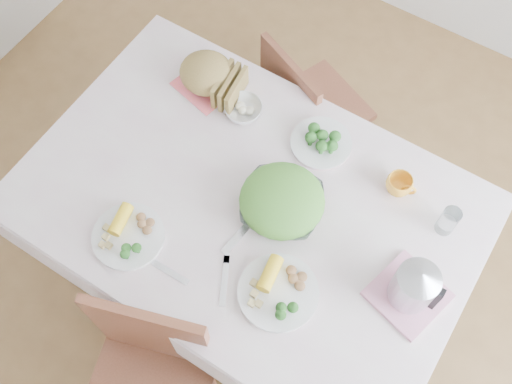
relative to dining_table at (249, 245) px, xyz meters
The scene contains 18 objects.
floor 0.38m from the dining_table, ahead, with size 3.60×3.60×0.00m, color brown.
dining_table is the anchor object (origin of this frame).
tablecloth 0.38m from the dining_table, ahead, with size 1.50×1.00×0.01m, color silver.
chair_far 0.70m from the dining_table, 97.52° to the left, with size 0.37×0.37×0.82m, color brown.
salad_bowl 0.43m from the dining_table, 18.60° to the left, with size 0.26×0.26×0.06m, color white.
dinner_plate_left 0.57m from the dining_table, 128.85° to the right, with size 0.24×0.24×0.02m, color white.
dinner_plate_right 0.52m from the dining_table, 40.78° to the right, with size 0.25×0.25×0.02m, color white.
broccoli_plate 0.52m from the dining_table, 73.51° to the left, with size 0.22×0.22×0.02m, color beige.
napkin 0.64m from the dining_table, 139.61° to the left, with size 0.20×0.20×0.00m, color #F16168.
bread_loaf 0.68m from the dining_table, 139.61° to the left, with size 0.20×0.19×0.12m, color brown.
fruit_bowl 0.54m from the dining_table, 125.24° to the left, with size 0.14×0.14×0.04m, color white.
yellow_mug 0.66m from the dining_table, 37.52° to the left, with size 0.09×0.09×0.07m, color gold.
glass_tumbler 0.79m from the dining_table, 23.83° to the left, with size 0.06×0.06×0.11m, color white.
pink_tray 0.71m from the dining_table, ahead, with size 0.21×0.21×0.02m, color #CC7D98.
electric_kettle 0.78m from the dining_table, ahead, with size 0.13×0.13×0.18m, color #B2B5BA.
fork_left 0.48m from the dining_table, 71.95° to the right, with size 0.02×0.17×0.00m, color silver.
fork_right 0.40m from the dining_table, 63.22° to the right, with size 0.03×0.22×0.00m, color silver.
knife 0.52m from the dining_table, 104.99° to the right, with size 0.02×0.17×0.00m, color silver.
Camera 1 is at (0.49, -0.73, 2.55)m, focal length 42.00 mm.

